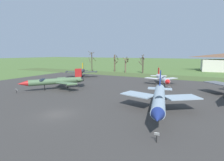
{
  "coord_description": "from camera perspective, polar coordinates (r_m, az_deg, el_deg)",
  "views": [
    {
      "loc": [
        17.34,
        -17.0,
        8.28
      ],
      "look_at": [
        0.31,
        15.85,
        2.58
      ],
      "focal_mm": 28.2,
      "sensor_mm": 36.0,
      "label": 1
    }
  ],
  "objects": [
    {
      "name": "ground_plane",
      "position": [
        25.66,
        -17.46,
        -10.49
      ],
      "size": [
        600.0,
        600.0,
        0.0
      ],
      "primitive_type": "plane",
      "color": "#4C6B33"
    },
    {
      "name": "asphalt_apron",
      "position": [
        37.7,
        -0.7,
        -3.89
      ],
      "size": [
        75.96,
        51.48,
        0.05
      ],
      "primitive_type": "cube",
      "color": "#383533",
      "rests_on": "ground"
    },
    {
      "name": "grass_verge_strip",
      "position": [
        67.0,
        12.2,
        1.49
      ],
      "size": [
        135.96,
        12.0,
        0.06
      ],
      "primitive_type": "cube",
      "color": "#44572B",
      "rests_on": "ground"
    },
    {
      "name": "jet_fighter_front_left",
      "position": [
        47.38,
        16.06,
        0.63
      ],
      "size": [
        8.08,
        12.68,
        4.21
      ],
      "color": "silver",
      "rests_on": "ground"
    },
    {
      "name": "info_placard_front_left",
      "position": [
        40.94,
        18.22,
        -2.37
      ],
      "size": [
        0.55,
        0.34,
        1.06
      ],
      "color": "black",
      "rests_on": "ground"
    },
    {
      "name": "jet_fighter_front_right",
      "position": [
        42.45,
        -18.17,
        -0.22
      ],
      "size": [
        11.37,
        12.84,
        4.65
      ],
      "color": "#4C6B47",
      "rests_on": "ground"
    },
    {
      "name": "info_placard_front_right",
      "position": [
        41.43,
        -28.56,
        -2.92
      ],
      "size": [
        0.65,
        0.36,
        1.02
      ],
      "color": "black",
      "rests_on": "ground"
    },
    {
      "name": "jet_fighter_rear_center",
      "position": [
        60.65,
        -10.27,
        2.71
      ],
      "size": [
        10.73,
        13.25,
        4.86
      ],
      "color": "#33383D",
      "rests_on": "ground"
    },
    {
      "name": "info_placard_rear_center",
      "position": [
        53.32,
        -11.75,
        0.33
      ],
      "size": [
        0.65,
        0.29,
        1.0
      ],
      "color": "black",
      "rests_on": "ground"
    },
    {
      "name": "jet_fighter_rear_left",
      "position": [
        24.86,
        15.02,
        -5.54
      ],
      "size": [
        11.49,
        16.31,
        5.4
      ],
      "color": "#8EA3B2",
      "rests_on": "ground"
    },
    {
      "name": "info_placard_rear_left",
      "position": [
        17.64,
        14.29,
        -17.11
      ],
      "size": [
        0.5,
        0.29,
        1.08
      ],
      "color": "black",
      "rests_on": "ground"
    },
    {
      "name": "bare_tree_far_left",
      "position": [
        81.71,
        -6.6,
        6.34
      ],
      "size": [
        3.17,
        3.43,
        9.39
      ],
      "color": "#42382D",
      "rests_on": "ground"
    },
    {
      "name": "bare_tree_left_of_center",
      "position": [
        80.97,
        0.95,
        5.87
      ],
      "size": [
        2.35,
        2.87,
        7.76
      ],
      "color": "brown",
      "rests_on": "ground"
    },
    {
      "name": "bare_tree_center",
      "position": [
        76.95,
        4.48,
        5.26
      ],
      "size": [
        2.44,
        2.5,
        7.01
      ],
      "color": "brown",
      "rests_on": "ground"
    },
    {
      "name": "bare_tree_right_of_center",
      "position": [
        75.27,
        9.88,
        5.3
      ],
      "size": [
        2.76,
        3.0,
        7.96
      ],
      "color": "#42382D",
      "rests_on": "ground"
    }
  ]
}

